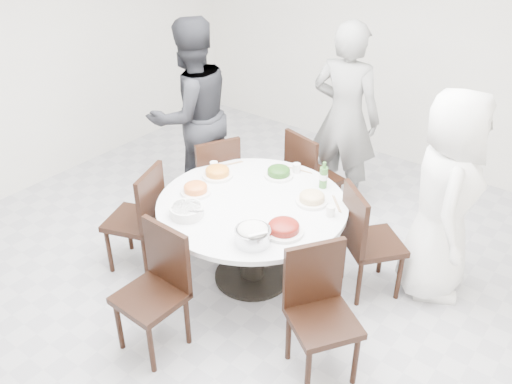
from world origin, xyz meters
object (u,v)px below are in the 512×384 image
Objects in this scene: chair_ne at (374,241)px; chair_s at (150,295)px; chair_n at (315,176)px; beverage_bottle at (324,175)px; diner_left at (191,115)px; chair_se at (324,319)px; rice_bowl at (253,236)px; diner_middle at (345,118)px; chair_nw at (212,179)px; dining_table at (252,241)px; diner_right at (445,197)px; chair_sw at (133,218)px; soup_bowl at (187,211)px.

chair_ne is 1.00× the size of chair_s.
beverage_bottle is (0.40, -0.54, 0.39)m from chair_n.
diner_left is 8.17× the size of beverage_bottle.
chair_ne is 1.11m from chair_n.
chair_se is 3.73× the size of rice_bowl.
diner_middle is 1.97m from rice_bowl.
chair_ne and chair_nw have the same top height.
dining_table is 0.94m from chair_nw.
chair_ne is at bearing 162.85° from chair_n.
diner_right is at bearing 16.43° from beverage_bottle.
chair_sw is at bearing -140.78° from beverage_bottle.
diner_left is at bearing 152.32° from dining_table.
chair_nw reaches higher than soup_bowl.
diner_right is at bearing 100.79° from chair_sw.
diner_middle is at bearing 83.27° from soup_bowl.
chair_se is at bearing -2.68° from soup_bowl.
chair_sw is 3.71× the size of soup_bowl.
chair_sw is at bearing 67.42° from chair_ne.
soup_bowl is at bearing 58.00° from chair_nw.
chair_se reaches higher than rice_bowl.
chair_sw is 2.20m from diner_middle.
soup_bowl is (-0.61, -0.03, -0.02)m from rice_bowl.
diner_middle is 8.16× the size of beverage_bottle.
rice_bowl is at bearing 120.19° from diner_right.
diner_middle is 1.49m from diner_left.
diner_left is (-2.11, 0.18, 0.46)m from chair_ne.
soup_bowl is at bearing 78.74° from chair_ne.
chair_nw reaches higher than rice_bowl.
chair_nw is at bearing 121.94° from soup_bowl.
chair_ne is 0.66m from beverage_bottle.
diner_left is (-0.35, 1.12, 0.46)m from chair_sw.
rice_bowl is (-0.65, 0.09, 0.33)m from chair_se.
chair_sw is at bearing 20.89° from chair_nw.
chair_sw is 0.51× the size of diner_middle.
chair_ne is 1.99m from chair_sw.
dining_table is 1.05m from chair_s.
diner_middle reaches higher than beverage_bottle.
diner_left reaches higher than dining_table.
dining_table is 1.11m from chair_se.
diner_right reaches higher than chair_se.
rice_bowl is at bearing 116.12° from chair_se.
chair_nw is 0.67m from diner_left.
chair_sw is (-0.08, -0.90, 0.00)m from chair_nw.
chair_n reaches higher than soup_bowl.
chair_sw is 1.00× the size of chair_s.
chair_nw is at bearing 152.12° from dining_table.
dining_table is 6.52× the size of beverage_bottle.
chair_n is at bearing 6.51° from chair_ne.
diner_left reaches higher than soup_bowl.
chair_sw is 1.89m from chair_se.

